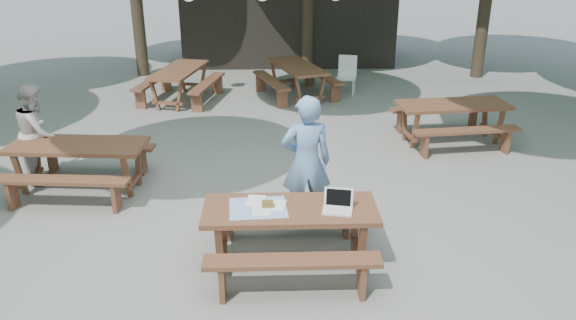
% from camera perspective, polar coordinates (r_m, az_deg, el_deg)
% --- Properties ---
extents(ground, '(80.00, 80.00, 0.00)m').
position_cam_1_polar(ground, '(7.61, -1.15, -6.66)').
color(ground, slate).
rests_on(ground, ground).
extents(pavilion, '(6.00, 3.00, 2.80)m').
position_cam_1_polar(pavilion, '(17.31, -0.04, 14.87)').
color(pavilion, black).
rests_on(pavilion, ground).
extents(main_picnic_table, '(2.00, 1.58, 0.75)m').
position_cam_1_polar(main_picnic_table, '(6.61, 0.21, -7.64)').
color(main_picnic_table, '#4C2E1B').
rests_on(main_picnic_table, ground).
extents(picnic_table_nw, '(2.06, 1.74, 0.75)m').
position_cam_1_polar(picnic_table_nw, '(9.02, -20.35, -0.58)').
color(picnic_table_nw, '#4C2E1B').
rests_on(picnic_table_nw, ground).
extents(picnic_table_ne, '(2.08, 1.78, 0.75)m').
position_cam_1_polar(picnic_table_ne, '(10.82, 16.26, 3.72)').
color(picnic_table_ne, '#4C2E1B').
rests_on(picnic_table_ne, ground).
extents(picnic_table_far_w, '(1.95, 2.19, 0.75)m').
position_cam_1_polar(picnic_table_far_w, '(13.21, -10.91, 7.56)').
color(picnic_table_far_w, '#4C2E1B').
rests_on(picnic_table_far_w, ground).
extents(picnic_table_far_e, '(2.11, 2.31, 0.75)m').
position_cam_1_polar(picnic_table_far_e, '(13.32, 0.91, 8.09)').
color(picnic_table_far_e, '#4C2E1B').
rests_on(picnic_table_far_e, ground).
extents(woman, '(0.69, 0.48, 1.80)m').
position_cam_1_polar(woman, '(7.27, 1.87, -0.24)').
color(woman, '#6F98CB').
rests_on(woman, ground).
extents(second_person, '(0.74, 0.86, 1.55)m').
position_cam_1_polar(second_person, '(9.53, -24.13, 2.57)').
color(second_person, beige).
rests_on(second_person, ground).
extents(plastic_chair, '(0.53, 0.53, 0.90)m').
position_cam_1_polar(plastic_chair, '(13.65, 5.92, 7.76)').
color(plastic_chair, white).
rests_on(plastic_chair, ground).
extents(laptop, '(0.38, 0.32, 0.24)m').
position_cam_1_polar(laptop, '(6.39, 5.09, -4.55)').
color(laptop, white).
rests_on(laptop, main_picnic_table).
extents(tabletop_clutter, '(0.69, 0.63, 0.08)m').
position_cam_1_polar(tabletop_clutter, '(6.44, -2.83, -4.77)').
color(tabletop_clutter, '#3D75D1').
rests_on(tabletop_clutter, main_picnic_table).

